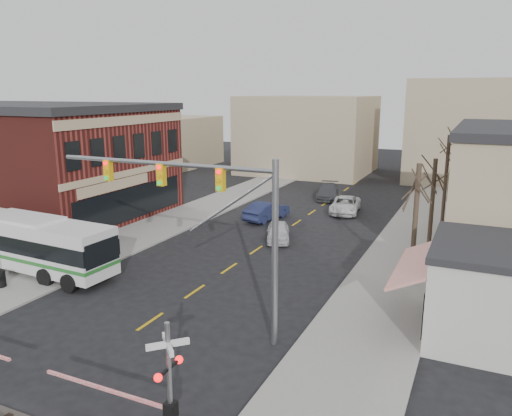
{
  "coord_description": "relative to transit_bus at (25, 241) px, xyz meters",
  "views": [
    {
      "loc": [
        13.61,
        -15.62,
        10.61
      ],
      "look_at": [
        0.93,
        11.94,
        3.5
      ],
      "focal_mm": 35.0,
      "sensor_mm": 36.0,
      "label": 1
    }
  ],
  "objects": [
    {
      "name": "sidewalk_east",
      "position": [
        20.52,
        15.35,
        -1.75
      ],
      "size": [
        5.0,
        60.0,
        0.12
      ],
      "primitive_type": "cube",
      "color": "gray",
      "rests_on": "ground"
    },
    {
      "name": "car_c",
      "position": [
        13.74,
        22.48,
        -1.1
      ],
      "size": [
        3.06,
        5.43,
        1.43
      ],
      "primitive_type": "imported",
      "rotation": [
        0.0,
        0.0,
        0.14
      ],
      "color": "silver",
      "rests_on": "ground"
    },
    {
      "name": "trash_bin",
      "position": [
        1.06,
        -2.74,
        -1.24
      ],
      "size": [
        0.6,
        0.6,
        0.9
      ],
      "primitive_type": "cylinder",
      "color": "black",
      "rests_on": "sidewalk_west"
    },
    {
      "name": "car_d",
      "position": [
        10.6,
        27.68,
        -1.07
      ],
      "size": [
        3.12,
        5.44,
        1.49
      ],
      "primitive_type": "imported",
      "rotation": [
        0.0,
        0.0,
        0.21
      ],
      "color": "#3D3E42",
      "rests_on": "ground"
    },
    {
      "name": "rr_crossing_east",
      "position": [
        16.19,
        -9.13,
        0.16
      ],
      "size": [
        5.6,
        1.36,
        4.0
      ],
      "color": "gray",
      "rests_on": "ground"
    },
    {
      "name": "car_b",
      "position": [
        8.35,
        17.28,
        -1.03
      ],
      "size": [
        2.57,
        4.99,
        1.57
      ],
      "primitive_type": "imported",
      "rotation": [
        0.0,
        0.0,
        2.94
      ],
      "color": "#1B2144",
      "rests_on": "ground"
    },
    {
      "name": "tree_east_c",
      "position": [
        22.02,
        21.35,
        1.91
      ],
      "size": [
        0.28,
        0.28,
        7.2
      ],
      "color": "#382B21",
      "rests_on": "sidewalk_east"
    },
    {
      "name": "traffic_signal_mast",
      "position": [
        14.13,
        -2.1,
        3.98
      ],
      "size": [
        11.13,
        0.3,
        8.0
      ],
      "color": "gray",
      "rests_on": "ground"
    },
    {
      "name": "transit_bus",
      "position": [
        0.0,
        0.0,
        0.0
      ],
      "size": [
        12.59,
        3.31,
        3.21
      ],
      "color": "silver",
      "rests_on": "ground"
    },
    {
      "name": "tree_east_a",
      "position": [
        21.52,
        7.35,
        1.68
      ],
      "size": [
        0.28,
        0.28,
        6.75
      ],
      "color": "#382B21",
      "rests_on": "sidewalk_east"
    },
    {
      "name": "car_a",
      "position": [
        11.51,
        12.08,
        -1.13
      ],
      "size": [
        2.97,
        4.3,
        1.36
      ],
      "primitive_type": "imported",
      "rotation": [
        0.0,
        0.0,
        0.38
      ],
      "color": "silver",
      "rests_on": "ground"
    },
    {
      "name": "pedestrian_far",
      "position": [
        -0.37,
        3.23,
        -0.76
      ],
      "size": [
        1.09,
        0.97,
        1.86
      ],
      "primitive_type": "imported",
      "rotation": [
        0.0,
        0.0,
        0.36
      ],
      "color": "#34365B",
      "rests_on": "sidewalk_west"
    },
    {
      "name": "tree_east_b",
      "position": [
        21.82,
        13.35,
        1.46
      ],
      "size": [
        0.28,
        0.28,
        6.3
      ],
      "color": "#382B21",
      "rests_on": "sidewalk_east"
    },
    {
      "name": "pedestrian_near",
      "position": [
        1.64,
        -0.2,
        -0.74
      ],
      "size": [
        0.64,
        0.8,
        1.9
      ],
      "primitive_type": "imported",
      "rotation": [
        0.0,
        0.0,
        1.88
      ],
      "color": "#4E463E",
      "rests_on": "sidewalk_west"
    },
    {
      "name": "ground",
      "position": [
        11.02,
        -4.65,
        -1.81
      ],
      "size": [
        160.0,
        160.0,
        0.0
      ],
      "primitive_type": "plane",
      "color": "black",
      "rests_on": "ground"
    },
    {
      "name": "sidewalk_west",
      "position": [
        1.52,
        15.35,
        -1.75
      ],
      "size": [
        5.0,
        60.0,
        0.12
      ],
      "primitive_type": "cube",
      "color": "gray",
      "rests_on": "ground"
    }
  ]
}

